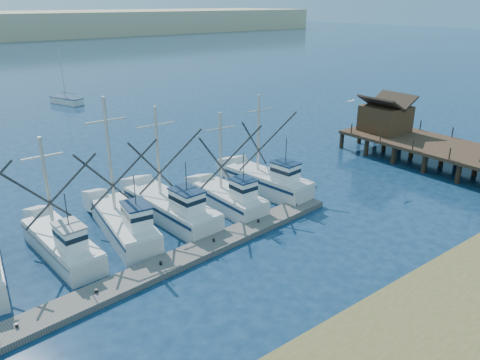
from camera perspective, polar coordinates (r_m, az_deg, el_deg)
name	(u,v)px	position (r m, az deg, el deg)	size (l,w,h in m)	color
ground	(327,264)	(28.55, 10.59, -9.98)	(500.00, 500.00, 0.00)	#0D223D
floating_dock	(161,267)	(27.73, -9.62, -10.47)	(28.01, 1.87, 0.37)	#635E58
timber_pier	(415,133)	(48.55, 20.58, 5.41)	(7.00, 20.00, 8.00)	black
trawler_fleet	(106,229)	(31.12, -16.04, -5.71)	(28.24, 9.73, 9.80)	silver
sailboat_near	(67,100)	(75.90, -20.39, 9.07)	(3.59, 5.86, 8.10)	silver
flying_gull	(350,101)	(40.75, 13.24, 9.33)	(1.09, 0.20, 0.20)	white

